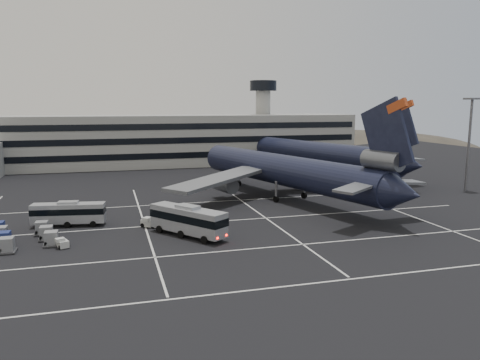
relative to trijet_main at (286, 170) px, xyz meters
name	(u,v)px	position (x,y,z in m)	size (l,w,h in m)	color
ground	(192,231)	(-20.16, -16.92, -5.25)	(260.00, 260.00, 0.00)	black
lane_markings	(198,229)	(-19.21, -16.19, -5.24)	(90.00, 55.62, 0.01)	silver
terminal	(136,141)	(-23.11, 54.23, 1.68)	(125.00, 26.00, 24.00)	gray
hills	(168,164)	(-2.17, 153.08, -17.32)	(352.00, 180.00, 44.00)	#38332B
lightpole_right	(470,131)	(37.84, -1.92, 6.57)	(2.40, 2.40, 18.28)	slate
trijet_main	(286,170)	(0.00, 0.00, 0.00)	(45.52, 56.61, 18.08)	black
trijet_far	(322,153)	(18.94, 24.53, 0.18)	(25.49, 56.45, 18.08)	black
bus_near	(188,219)	(-21.10, -19.36, -3.00)	(9.05, 10.98, 4.11)	#92949A
bus_far	(69,212)	(-36.47, -9.60, -3.31)	(10.28, 3.89, 3.54)	#92949A
tug_a	(62,243)	(-36.50, -20.19, -4.68)	(1.86, 2.29, 1.28)	beige
tug_b	(151,222)	(-25.43, -13.44, -4.59)	(2.67, 2.55, 1.49)	beige
uld_cluster	(21,235)	(-41.60, -16.33, -4.37)	(9.68, 10.99, 1.81)	#2D2D30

